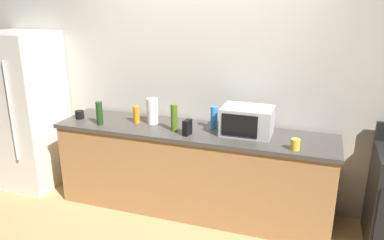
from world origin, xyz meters
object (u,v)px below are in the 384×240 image
object	(u,v)px
refrigerator	(26,111)
cordless_phone	(187,127)
paper_towel_roll	(152,111)
mug_black	(80,115)
microwave	(247,121)
bottle_dish_soap	(136,114)
bottle_wine	(99,113)
bottle_spray_cleaner	(214,118)
bottle_olive_oil	(174,118)
mug_yellow	(295,144)

from	to	relation	value
refrigerator	cordless_phone	bearing A→B (deg)	-4.41
paper_towel_roll	mug_black	distance (m)	0.83
mug_black	refrigerator	bearing A→B (deg)	175.96
refrigerator	microwave	size ratio (longest dim) A/B	3.75
refrigerator	cordless_phone	world-z (taller)	refrigerator
paper_towel_roll	bottle_dish_soap	distance (m)	0.18
microwave	mug_black	xyz separation A→B (m)	(-1.82, -0.10, -0.09)
bottle_wine	paper_towel_roll	bearing A→B (deg)	22.30
bottle_dish_soap	bottle_wine	bearing A→B (deg)	-152.57
cordless_phone	bottle_dish_soap	bearing A→B (deg)	174.73
microwave	paper_towel_roll	size ratio (longest dim) A/B	1.78
bottle_dish_soap	bottle_spray_cleaner	size ratio (longest dim) A/B	0.77
refrigerator	paper_towel_roll	world-z (taller)	refrigerator
bottle_dish_soap	mug_black	size ratio (longest dim) A/B	1.92
microwave	bottle_wine	distance (m)	1.52
refrigerator	bottle_wine	distance (m)	1.11
bottle_olive_oil	mug_black	size ratio (longest dim) A/B	2.86
bottle_wine	bottle_dish_soap	bearing A→B (deg)	27.43
refrigerator	bottle_spray_cleaner	distance (m)	2.26
paper_towel_roll	bottle_spray_cleaner	distance (m)	0.66
bottle_dish_soap	bottle_olive_oil	distance (m)	0.48
refrigerator	mug_black	xyz separation A→B (m)	(0.78, -0.05, 0.04)
bottle_dish_soap	bottle_spray_cleaner	world-z (taller)	bottle_spray_cleaner
refrigerator	microwave	distance (m)	2.60
microwave	mug_yellow	size ratio (longest dim) A/B	4.81
refrigerator	bottle_olive_oil	size ratio (longest dim) A/B	6.66
bottle_spray_cleaner	paper_towel_roll	bearing A→B (deg)	-176.98
refrigerator	paper_towel_roll	size ratio (longest dim) A/B	6.67
mug_yellow	mug_black	bearing A→B (deg)	176.14
paper_towel_roll	mug_yellow	xyz separation A→B (m)	(1.47, -0.26, -0.09)
paper_towel_roll	bottle_olive_oil	distance (m)	0.33
microwave	mug_yellow	distance (m)	0.55
bottle_spray_cleaner	mug_yellow	bearing A→B (deg)	-19.86
microwave	paper_towel_roll	distance (m)	1.00
refrigerator	mug_yellow	size ratio (longest dim) A/B	18.04
bottle_dish_soap	mug_black	bearing A→B (deg)	-173.71
bottle_olive_oil	mug_yellow	xyz separation A→B (m)	(1.17, -0.12, -0.09)
microwave	bottle_wine	xyz separation A→B (m)	(-1.50, -0.20, -0.01)
bottle_dish_soap	mug_yellow	xyz separation A→B (m)	(1.64, -0.23, -0.04)
microwave	bottle_dish_soap	distance (m)	1.17
cordless_phone	bottle_olive_oil	distance (m)	0.18
microwave	bottle_olive_oil	distance (m)	0.71
paper_towel_roll	cordless_phone	xyz separation A→B (m)	(0.46, -0.21, -0.06)
paper_towel_roll	bottle_olive_oil	bearing A→B (deg)	-25.37
microwave	bottle_spray_cleaner	world-z (taller)	microwave
microwave	bottle_dish_soap	size ratio (longest dim) A/B	2.65
microwave	bottle_dish_soap	world-z (taller)	microwave
bottle_olive_oil	bottle_wine	world-z (taller)	bottle_olive_oil
microwave	bottle_spray_cleaner	xyz separation A→B (m)	(-0.34, 0.04, -0.02)
cordless_phone	mug_black	bearing A→B (deg)	-174.28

